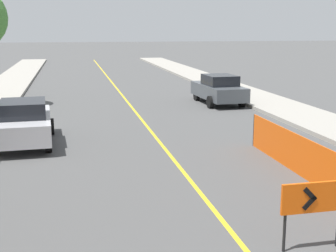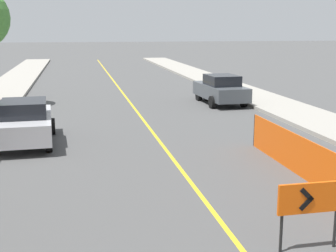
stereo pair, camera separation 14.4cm
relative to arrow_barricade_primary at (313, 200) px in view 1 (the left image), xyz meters
name	(u,v)px [view 1 (the left image)]	position (x,y,z in m)	size (l,w,h in m)	color
lane_stripe	(130,104)	(-1.21, 17.48, -0.96)	(0.12, 73.12, 0.01)	gold
sidewalk_right	(258,99)	(6.21, 17.48, -0.87)	(2.92, 73.12, 0.17)	#9E998E
arrow_barricade_primary	(313,200)	(0.00, 0.00, 0.00)	(1.28, 0.10, 1.31)	#EF560C
safety_mesh_fence	(304,158)	(1.93, 3.96, -0.40)	(0.07, 7.34, 1.13)	#EF560C
parked_car_curb_near	(24,122)	(-5.95, 9.48, -0.16)	(2.02, 4.39, 1.59)	#B7B7BC
parked_car_curb_mid	(219,89)	(3.59, 16.73, -0.16)	(2.03, 4.39, 1.59)	#474C51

